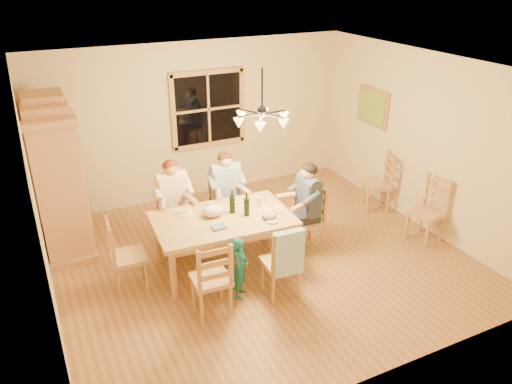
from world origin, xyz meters
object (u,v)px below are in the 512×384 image
armoire (58,180)px  chandelier (262,118)px  dining_table (223,224)px  chair_end_left (130,267)px  chair_far_right (227,215)px  child (240,267)px  chair_far_left (175,225)px  wine_bottle_b (247,204)px  adult_slate_man (307,196)px  chair_end_right (306,229)px  adult_plaid_man (226,184)px  wine_bottle_a (232,202)px  chair_near_left (211,290)px  chair_spare_back (375,192)px  adult_woman (173,192)px  chair_spare_front (425,222)px  chair_near_right (281,273)px

armoire → chandelier: bearing=-33.3°
dining_table → chair_end_left: chair_end_left is taller
chair_far_right → child: size_ratio=1.19×
chair_far_left → wine_bottle_b: wine_bottle_b is taller
chair_far_right → adult_slate_man: (0.87, -0.91, 0.54)m
chair_end_left → armoire: bearing=-154.5°
chandelier → chair_end_left: (-1.82, 0.13, -1.77)m
armoire → chair_end_right: size_ratio=2.32×
chair_far_left → child: (0.34, -1.60, 0.11)m
chandelier → dining_table: 1.52m
armoire → child: armoire is taller
adult_plaid_man → wine_bottle_a: adult_plaid_man is taller
chair_far_left → chair_end_right: 1.93m
chandelier → wine_bottle_b: bearing=-174.8°
chair_near_left → chair_end_right: 1.93m
chair_spare_back → adult_woman: bearing=108.3°
chair_end_left → adult_slate_man: 2.60m
wine_bottle_b → chair_spare_back: size_ratio=0.33×
adult_slate_man → child: 1.55m
adult_slate_man → child: adult_slate_man is taller
armoire → wine_bottle_b: bearing=-36.4°
armoire → chair_far_left: size_ratio=2.32×
armoire → chair_end_right: (3.14, -1.60, -0.75)m
dining_table → chair_spare_front: 3.09m
dining_table → chair_near_right: bearing=-65.2°
chair_far_left → child: chair_far_left is taller
chair_far_right → armoire: bearing=-13.7°
wine_bottle_b → child: 0.90m
chair_end_right → armoire: bearing=66.1°
dining_table → wine_bottle_a: (0.18, 0.08, 0.27)m
chair_far_left → adult_slate_man: (1.68, -0.96, 0.54)m
armoire → wine_bottle_a: size_ratio=6.97×
chandelier → dining_table: (-0.55, 0.06, -1.42)m
child → chair_spare_front: (3.07, 0.06, -0.11)m
chair_end_left → wine_bottle_a: bearing=93.5°
adult_slate_man → wine_bottle_a: size_ratio=2.65×
wine_bottle_b → adult_plaid_man: bearing=84.7°
adult_slate_man → wine_bottle_b: 0.96m
wine_bottle_a → chair_near_left: bearing=-126.6°
dining_table → chair_far_left: (-0.41, 0.89, -0.36)m
armoire → adult_woman: armoire is taller
wine_bottle_b → child: bearing=-121.7°
chair_far_right → chair_end_left: same height
chair_spare_back → chair_end_left: bearing=120.5°
chandelier → chair_far_right: bearing=99.2°
dining_table → child: size_ratio=2.27×
adult_slate_man → chair_end_left: bearing=90.0°
chair_end_right → chair_spare_back: bearing=-68.1°
chandelier → wine_bottle_a: bearing=159.7°
chair_near_left → chair_end_right: (1.77, 0.77, 0.00)m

